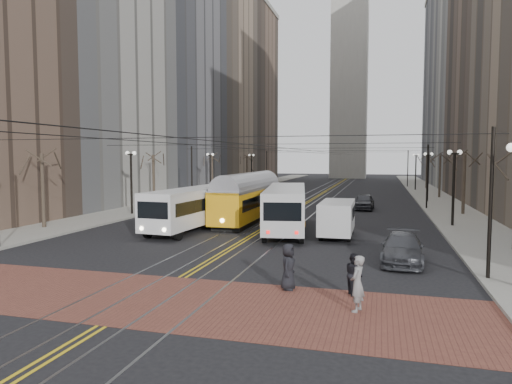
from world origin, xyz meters
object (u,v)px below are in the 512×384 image
Objects in this scene: sedan_parked at (402,248)px; pedestrian_a at (288,267)px; streetcar at (248,202)px; transit_bus at (197,208)px; pedestrian_b at (357,284)px; clock_tower at (350,37)px; pedestrian_c at (354,274)px; cargo_van at (337,219)px; sedan_grey at (364,202)px; rear_bus at (286,209)px.

sedan_parked is 2.68× the size of pedestrian_a.
transit_bus is at bearing -116.94° from streetcar.
sedan_parked is 8.36m from pedestrian_b.
clock_tower is 109.55m from pedestrian_c.
pedestrian_b is at bearing -47.61° from transit_bus.
cargo_van is at bearing -37.97° from streetcar.
sedan_parked is at bearing -81.20° from sedan_grey.
cargo_van reaches higher than sedan_grey.
clock_tower is 5.45× the size of rear_bus.
rear_bus reaches higher than cargo_van.
sedan_parked is at bearing -56.55° from rear_bus.
sedan_parked is (7.70, -8.24, -0.86)m from rear_bus.
transit_bus is 6.55× the size of pedestrian_a.
pedestrian_c is at bearing -85.88° from clock_tower.
streetcar is 2.82× the size of sedan_grey.
sedan_grey is at bearing 50.41° from streetcar.
pedestrian_c is (9.78, -18.84, -0.74)m from streetcar.
transit_bus reaches higher than pedestrian_b.
cargo_van is 1.08× the size of sedan_parked.
sedan_grey is 31.92m from pedestrian_b.
clock_tower reaches higher than sedan_parked.
rear_bus is 2.43× the size of sedan_parked.
transit_bus is 6.26× the size of pedestrian_b.
pedestrian_a is at bearing -93.94° from cargo_van.
pedestrian_a is (4.87, -103.50, -35.02)m from clock_tower.
pedestrian_b is at bearing -121.99° from pedestrian_a.
cargo_van reaches higher than pedestrian_b.
pedestrian_b is (2.81, -1.95, 0.04)m from pedestrian_a.
rear_bus is at bearing -144.36° from pedestrian_b.
clock_tower is at bearing 98.55° from sedan_parked.
streetcar is 1.10× the size of rear_bus.
transit_bus is 2.45× the size of sedan_parked.
transit_bus is at bearing 176.17° from rear_bus.
rear_bus is (4.12, -4.38, 0.02)m from streetcar.
clock_tower is 13.27× the size of sedan_parked.
transit_bus is 20.12m from pedestrian_b.
clock_tower is at bearing 92.95° from cargo_van.
sedan_grey is at bearing -20.78° from pedestrian_c.
pedestrian_b is at bearing -79.87° from rear_bus.
pedestrian_c is at bearing -44.39° from transit_bus.
sedan_grey is 2.90× the size of pedestrian_c.
clock_tower reaches higher than pedestrian_c.
pedestrian_c reaches higher than sedan_grey.
streetcar is at bearing 67.24° from transit_bus.
rear_bus is 16.30m from sedan_grey.
rear_bus reaches higher than sedan_parked.
sedan_parked is at bearing -40.31° from pedestrian_c.
sedan_parked is at bearing -176.65° from pedestrian_b.
pedestrian_a is (9.73, -13.79, -0.58)m from transit_bus.
clock_tower is 14.02× the size of sedan_grey.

